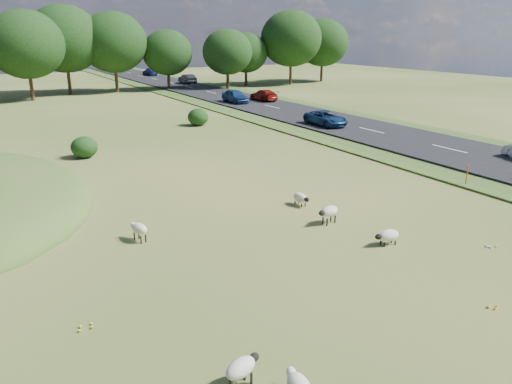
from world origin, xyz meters
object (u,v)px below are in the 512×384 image
(sheep_0, at_px, (329,211))
(car_3, at_px, (150,72))
(sheep_1, at_px, (139,229))
(car_1, at_px, (326,118))
(sheep_3, at_px, (301,198))
(marker_post, at_px, (467,175))
(sheep_5, at_px, (388,236))
(car_5, at_px, (235,96))
(car_4, at_px, (264,95))
(car_0, at_px, (187,79))
(sheep_4, at_px, (242,367))

(sheep_0, height_order, car_3, car_3)
(sheep_1, bearing_deg, car_1, -67.16)
(sheep_3, height_order, car_3, car_3)
(marker_post, height_order, car_3, car_3)
(sheep_0, bearing_deg, sheep_5, 88.90)
(sheep_0, height_order, sheep_1, sheep_0)
(sheep_3, relative_size, car_1, 0.25)
(sheep_1, bearing_deg, marker_post, -108.59)
(car_5, bearing_deg, car_3, 84.92)
(sheep_5, distance_m, car_1, 25.57)
(car_5, bearing_deg, car_4, -1.39)
(sheep_1, distance_m, car_0, 63.32)
(sheep_3, distance_m, car_1, 21.15)
(marker_post, bearing_deg, car_1, 77.65)
(car_1, height_order, car_5, car_5)
(car_5, bearing_deg, sheep_5, -108.98)
(marker_post, xyz_separation_m, car_4, (7.71, 35.11, 0.30))
(car_5, bearing_deg, sheep_3, -112.33)
(car_1, height_order, car_3, car_3)
(marker_post, xyz_separation_m, sheep_3, (-9.81, 1.78, -0.20))
(sheep_5, xyz_separation_m, car_3, (17.24, 81.86, 0.52))
(marker_post, xyz_separation_m, sheep_1, (-17.97, 1.41, -0.07))
(car_0, distance_m, car_3, 18.69)
(car_4, relative_size, car_5, 1.01)
(sheep_5, xyz_separation_m, car_0, (17.24, 63.17, 0.57))
(car_0, bearing_deg, sheep_4, 68.83)
(sheep_0, xyz_separation_m, car_1, (14.05, 18.73, 0.29))
(sheep_5, bearing_deg, car_5, -104.05)
(car_5, bearing_deg, car_0, 81.04)
(sheep_3, distance_m, car_5, 36.13)
(sheep_3, bearing_deg, sheep_0, -10.42)
(sheep_3, xyz_separation_m, car_5, (13.73, 33.42, 0.61))
(sheep_1, bearing_deg, sheep_0, -120.30)
(car_0, bearing_deg, car_5, 81.04)
(car_4, bearing_deg, sheep_5, 66.15)
(car_1, relative_size, car_3, 0.96)
(sheep_4, distance_m, car_0, 72.55)
(car_3, distance_m, car_4, 42.87)
(car_5, bearing_deg, marker_post, -96.34)
(sheep_4, distance_m, car_5, 48.98)
(sheep_5, relative_size, car_4, 0.25)
(car_0, xyz_separation_m, car_3, (0.00, 18.69, -0.05))
(car_3, relative_size, car_5, 1.06)
(car_4, bearing_deg, car_0, -90.00)
(sheep_4, xyz_separation_m, car_4, (26.20, 43.47, 0.36))
(sheep_1, relative_size, car_4, 0.25)
(sheep_1, bearing_deg, car_4, -51.42)
(sheep_0, distance_m, car_1, 23.42)
(marker_post, relative_size, car_1, 0.27)
(sheep_3, bearing_deg, sheep_5, -0.50)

